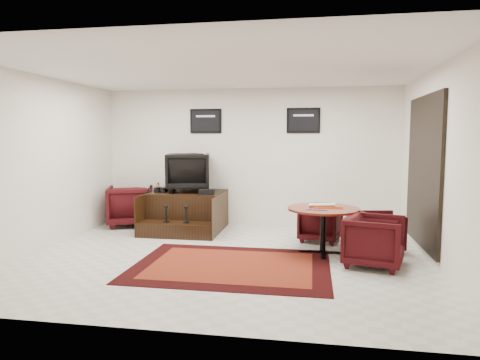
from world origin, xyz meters
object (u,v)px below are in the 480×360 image
object	(u,v)px
table_chair_back	(321,222)
shine_podium	(186,212)
shine_chair	(188,170)
table_chair_window	(379,230)
table_chair_corner	(374,239)
armchair_side	(131,204)
meeting_table	(323,213)

from	to	relation	value
table_chair_back	shine_podium	bearing A→B (deg)	2.98
shine_chair	table_chair_back	bearing A→B (deg)	151.83
shine_podium	table_chair_window	bearing A→B (deg)	-16.14
shine_chair	table_chair_corner	world-z (taller)	shine_chair
table_chair_back	shine_chair	bearing A→B (deg)	-0.12
shine_podium	shine_chair	bearing A→B (deg)	90.00
shine_chair	armchair_side	world-z (taller)	shine_chair
table_chair_back	table_chair_window	size ratio (longest dim) A/B	0.99
shine_chair	table_chair_window	world-z (taller)	shine_chair
armchair_side	table_chair_window	bearing A→B (deg)	145.53
shine_chair	table_chair_corner	bearing A→B (deg)	134.70
shine_podium	armchair_side	bearing A→B (deg)	171.39
shine_chair	meeting_table	distance (m)	3.04
shine_chair	armchair_side	xyz separation A→B (m)	(-1.25, 0.04, -0.71)
table_chair_corner	table_chair_window	bearing A→B (deg)	3.30
armchair_side	table_chair_corner	bearing A→B (deg)	135.30
table_chair_back	table_chair_window	distance (m)	1.04
armchair_side	table_chair_back	size ratio (longest dim) A/B	1.34
table_chair_window	armchair_side	bearing A→B (deg)	65.97
shine_chair	armchair_side	distance (m)	1.44
table_chair_corner	armchair_side	bearing A→B (deg)	81.15
table_chair_window	table_chair_back	bearing A→B (deg)	51.54
shine_chair	table_chair_back	world-z (taller)	shine_chair
shine_podium	armchair_side	distance (m)	1.27
shine_podium	table_chair_corner	distance (m)	3.81
shine_podium	table_chair_corner	bearing A→B (deg)	-29.61
armchair_side	shine_chair	bearing A→B (deg)	157.85
shine_chair	table_chair_back	size ratio (longest dim) A/B	1.25
table_chair_window	table_chair_corner	bearing A→B (deg)	157.89
shine_chair	table_chair_window	distance (m)	3.78
table_chair_back	table_chair_window	bearing A→B (deg)	165.63
shine_chair	meeting_table	bearing A→B (deg)	136.95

